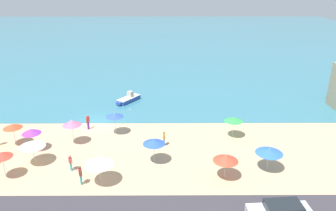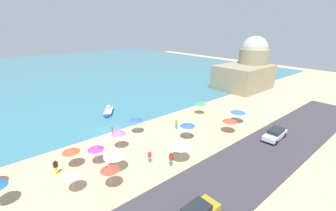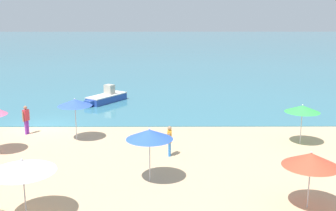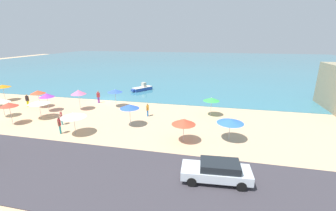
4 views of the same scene
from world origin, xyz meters
The scene contains 10 objects.
ground_plane centered at (0.00, 0.00, 0.00)m, with size 160.00×160.00×0.00m, color #D3AC81.
sea centered at (0.00, 55.00, 0.03)m, with size 150.00×110.00×0.05m, color teal.
beach_umbrella_6 centered at (2.82, -2.74, 2.26)m, with size 1.99×1.99×2.53m.
beach_umbrella_11 centered at (7.39, -8.85, 2.21)m, with size 2.10×2.10×2.50m.
beach_umbrella_13 centered at (13.65, -11.48, 2.00)m, with size 2.19×2.19×2.33m.
beach_umbrella_14 centered at (15.84, -3.58, 2.08)m, with size 1.98×1.98×2.34m.
beach_umbrella_15 centered at (2.88, -12.18, 2.04)m, with size 2.46×2.46×2.32m.
bather_3 centered at (8.31, -5.51, 0.91)m, with size 0.23×0.57×1.63m.
bather_4 centered at (-0.49, -1.54, 1.01)m, with size 0.36×0.52×1.80m.
skiff_nearshore centered at (3.24, 7.27, 0.44)m, with size 3.18×3.95×1.39m.
Camera 3 is at (8.10, -26.61, 7.67)m, focal length 45.00 mm.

